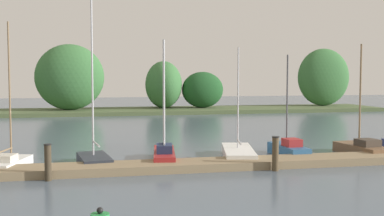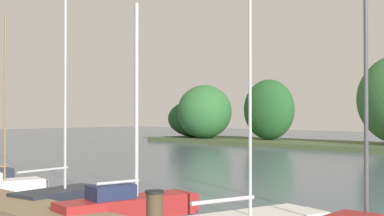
% 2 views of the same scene
% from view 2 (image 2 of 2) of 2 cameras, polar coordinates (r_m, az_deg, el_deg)
% --- Properties ---
extents(sailboat_2, '(1.70, 3.26, 6.38)m').
position_cam_2_polar(sailboat_2, '(19.85, -19.97, -7.64)').
color(sailboat_2, white).
rests_on(sailboat_2, ground).
extents(sailboat_3, '(1.63, 3.17, 8.42)m').
position_cam_2_polar(sailboat_3, '(16.89, -13.77, -8.81)').
color(sailboat_3, '#232833').
rests_on(sailboat_3, ground).
extents(sailboat_4, '(1.48, 4.18, 5.74)m').
position_cam_2_polar(sailboat_4, '(14.29, -6.65, -10.16)').
color(sailboat_4, maroon).
rests_on(sailboat_4, ground).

